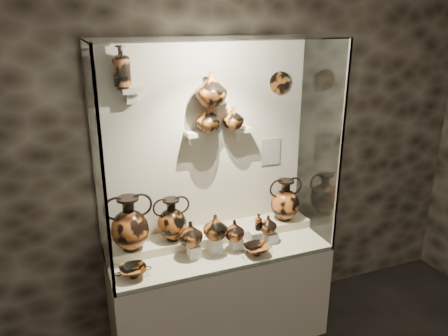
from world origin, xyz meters
The scene contains 36 objects.
wall_back centered at (0.00, 2.50, 1.60)m, with size 5.00×0.02×3.20m, color black.
plinth centered at (0.00, 2.18, 0.40)m, with size 1.70×0.60×0.80m, color beige.
front_tier centered at (0.00, 2.18, 0.82)m, with size 1.68×0.58×0.03m, color beige.
rear_tier centered at (0.00, 2.35, 0.85)m, with size 1.70×0.25×0.10m, color beige.
back_panel centered at (0.00, 2.50, 1.60)m, with size 1.70×0.03×1.60m, color beige.
glass_front centered at (0.00, 1.88, 1.60)m, with size 1.70×0.01×1.60m, color white.
glass_left centered at (-0.85, 2.18, 1.60)m, with size 0.01×0.60×1.60m, color white.
glass_right centered at (0.85, 2.18, 1.60)m, with size 0.01×0.60×1.60m, color white.
glass_top centered at (0.00, 2.18, 2.40)m, with size 1.70×0.60×0.01m, color white.
frame_post_left centered at (-0.84, 1.89, 1.60)m, with size 0.02×0.02×1.60m, color gray.
frame_post_right centered at (0.84, 1.89, 1.60)m, with size 0.02×0.02×1.60m, color gray.
pedestal_a centered at (-0.22, 2.13, 0.88)m, with size 0.09×0.09×0.10m, color silver.
pedestal_b centered at (-0.05, 2.13, 0.90)m, with size 0.09×0.09×0.13m, color silver.
pedestal_c centered at (0.12, 2.13, 0.88)m, with size 0.09×0.09×0.09m, color silver.
pedestal_d centered at (0.28, 2.13, 0.89)m, with size 0.09×0.09×0.12m, color silver.
pedestal_e centered at (0.42, 2.13, 0.87)m, with size 0.09×0.09×0.08m, color silver.
bracket_ul centered at (-0.55, 2.42, 2.05)m, with size 0.14×0.12×0.04m, color beige.
bracket_ca centered at (-0.10, 2.42, 1.70)m, with size 0.14×0.12×0.04m, color beige.
bracket_cb centered at (0.10, 2.42, 1.90)m, with size 0.10×0.12×0.04m, color beige.
bracket_cc centered at (0.28, 2.42, 1.70)m, with size 0.14×0.12×0.04m, color beige.
amphora_left centered at (-0.65, 2.30, 1.11)m, with size 0.33×0.33×0.42m, color #AC5421, non-canonical shape.
amphora_mid centered at (-0.33, 2.33, 1.07)m, with size 0.27×0.27×0.34m, color #964A1A, non-canonical shape.
amphora_right centered at (0.65, 2.33, 1.08)m, with size 0.29×0.29×0.36m, color #AC5421, non-canonical shape.
jug_a centered at (-0.24, 2.15, 1.02)m, with size 0.18×0.18×0.19m, color #AC5421.
jug_b centered at (-0.05, 2.12, 1.06)m, with size 0.18×0.18×0.19m, color #964A1A.
jug_c centered at (0.10, 2.11, 1.00)m, with size 0.16×0.16×0.16m, color #AC5421.
jug_e centered at (0.40, 2.14, 0.98)m, with size 0.14×0.14×0.15m, color #AC5421.
lekythos_small centered at (0.32, 2.15, 1.03)m, with size 0.07×0.07×0.15m, color #964A1A, non-canonical shape.
kylix_left centered at (-0.69, 2.03, 0.88)m, with size 0.24×0.20×0.10m, color #964A1A, non-canonical shape.
kylix_right centered at (0.23, 1.99, 0.88)m, with size 0.24×0.20×0.09m, color #AC5421, non-canonical shape.
lekythos_tall centered at (-0.61, 2.40, 2.23)m, with size 0.13×0.13×0.33m, color #AC5421, non-canonical shape.
ovoid_vase_a centered at (-0.01, 2.37, 1.82)m, with size 0.19×0.19×0.20m, color #964A1A.
ovoid_vase_b centered at (0.01, 2.35, 2.04)m, with size 0.23×0.23×0.24m, color #964A1A.
ovoid_vase_c centered at (0.20, 2.39, 1.80)m, with size 0.16×0.16×0.17m, color #964A1A.
wall_plate centered at (0.63, 2.47, 2.04)m, with size 0.18×0.18×0.02m, color #96501D.
info_placard centered at (0.58, 2.47, 1.47)m, with size 0.17×0.01×0.23m, color beige.
Camera 1 is at (-1.07, -0.61, 2.53)m, focal length 35.00 mm.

